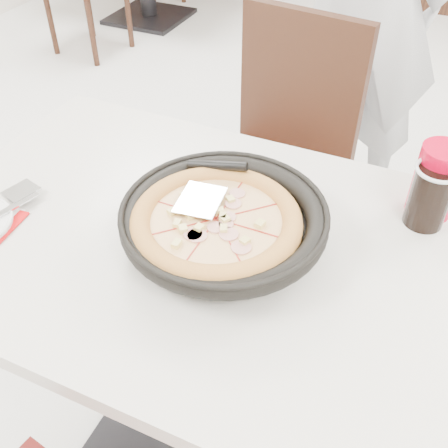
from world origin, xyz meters
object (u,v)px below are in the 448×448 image
at_px(main_table, 203,344).
at_px(pizza, 216,227).
at_px(red_cup, 436,181).
at_px(cola_glass, 430,198).
at_px(chair_far, 267,176).
at_px(pizza_pan, 224,227).
at_px(diner_person, 366,0).

xyz_separation_m(main_table, pizza, (0.05, -0.02, 0.44)).
bearing_deg(red_cup, cola_glass, -95.58).
bearing_deg(chair_far, pizza_pan, 110.07).
bearing_deg(chair_far, diner_person, -92.24).
bearing_deg(pizza, pizza_pan, 79.02).
height_order(pizza_pan, pizza, pizza).
xyz_separation_m(cola_glass, diner_person, (-0.36, 0.98, 0.05)).
height_order(cola_glass, red_cup, red_cup).
bearing_deg(red_cup, chair_far, 145.15).
height_order(red_cup, diner_person, diner_person).
bearing_deg(main_table, pizza, -24.64).
relative_size(pizza, cola_glass, 2.53).
bearing_deg(main_table, chair_far, 95.99).
distance_m(pizza, diner_person, 1.24).
relative_size(pizza_pan, pizza, 1.07).
bearing_deg(diner_person, pizza, 67.63).
relative_size(cola_glass, red_cup, 0.81).
relative_size(main_table, red_cup, 7.50).
height_order(pizza, diner_person, diner_person).
bearing_deg(cola_glass, red_cup, 84.42).
bearing_deg(chair_far, main_table, 104.78).
bearing_deg(diner_person, chair_far, 56.62).
bearing_deg(diner_person, main_table, 65.15).
relative_size(chair_far, pizza_pan, 2.71).
bearing_deg(cola_glass, chair_far, 141.66).
height_order(main_table, pizza, pizza).
distance_m(chair_far, red_cup, 0.69).
bearing_deg(pizza_pan, diner_person, 90.22).
relative_size(chair_far, pizza, 2.89).
bearing_deg(cola_glass, diner_person, 110.26).
distance_m(main_table, chair_far, 0.62).
distance_m(cola_glass, red_cup, 0.05).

